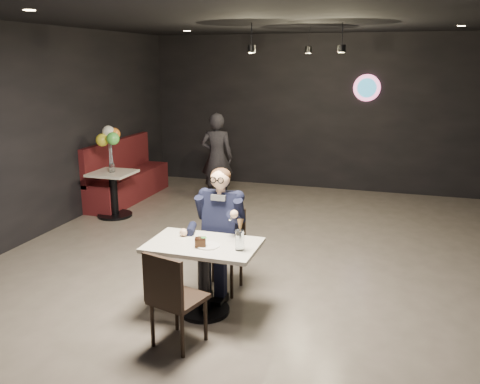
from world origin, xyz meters
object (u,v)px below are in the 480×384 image
(chair_far, at_px, (222,251))
(seated_man, at_px, (222,229))
(booth_bench, at_px, (128,170))
(main_table, at_px, (204,278))
(sundae_glass, at_px, (240,240))
(side_table, at_px, (114,192))
(chair_near, at_px, (178,297))
(passerby, at_px, (217,157))
(balloon_vase, at_px, (112,168))

(chair_far, relative_size, seated_man, 0.64)
(booth_bench, bearing_deg, main_table, -51.25)
(sundae_glass, height_order, side_table, sundae_glass)
(chair_far, xyz_separation_m, side_table, (-2.62, 2.08, -0.05))
(chair_far, bearing_deg, seated_man, 0.00)
(sundae_glass, relative_size, side_table, 0.24)
(chair_near, xyz_separation_m, sundae_glass, (0.40, 0.55, 0.39))
(chair_near, bearing_deg, sundae_glass, 68.72)
(passerby, bearing_deg, sundae_glass, 102.21)
(sundae_glass, height_order, balloon_vase, sundae_glass)
(main_table, bearing_deg, booth_bench, 128.75)
(seated_man, relative_size, balloon_vase, 10.28)
(main_table, height_order, passerby, passerby)
(seated_man, xyz_separation_m, balloon_vase, (-2.62, 2.08, 0.10))
(main_table, relative_size, chair_near, 1.20)
(chair_far, relative_size, side_table, 1.13)
(main_table, relative_size, balloon_vase, 7.85)
(seated_man, distance_m, sundae_glass, 0.74)
(passerby, bearing_deg, balloon_vase, 38.39)
(booth_bench, relative_size, side_table, 2.72)
(main_table, height_order, chair_far, chair_far)
(main_table, xyz_separation_m, chair_far, (-0.00, 0.55, 0.09))
(booth_bench, distance_m, balloon_vase, 1.08)
(chair_far, height_order, sundae_glass, sundae_glass)
(sundae_glass, bearing_deg, passerby, 112.77)
(main_table, xyz_separation_m, sundae_glass, (0.40, -0.06, 0.47))
(chair_near, bearing_deg, main_table, 104.73)
(chair_far, xyz_separation_m, chair_near, (0.00, -1.17, 0.00))
(main_table, height_order, balloon_vase, balloon_vase)
(sundae_glass, relative_size, balloon_vase, 1.41)
(booth_bench, bearing_deg, balloon_vase, -73.30)
(chair_far, bearing_deg, sundae_glass, -56.80)
(balloon_vase, bearing_deg, passerby, 48.95)
(chair_far, height_order, balloon_vase, chair_far)
(sundae_glass, xyz_separation_m, passerby, (-1.74, 4.16, -0.05))
(main_table, height_order, sundae_glass, sundae_glass)
(side_table, xyz_separation_m, passerby, (1.27, 1.46, 0.39))
(chair_near, distance_m, passerby, 4.91)
(seated_man, distance_m, side_table, 3.36)
(booth_bench, relative_size, passerby, 1.38)
(seated_man, distance_m, passerby, 3.79)
(booth_bench, xyz_separation_m, balloon_vase, (0.30, -1.00, 0.27))
(sundae_glass, bearing_deg, balloon_vase, 138.22)
(chair_far, distance_m, passerby, 3.80)
(seated_man, height_order, passerby, passerby)
(chair_near, relative_size, balloon_vase, 6.57)
(passerby, bearing_deg, chair_far, 100.20)
(booth_bench, height_order, side_table, booth_bench)
(main_table, bearing_deg, chair_near, -90.00)
(side_table, bearing_deg, chair_near, -51.15)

